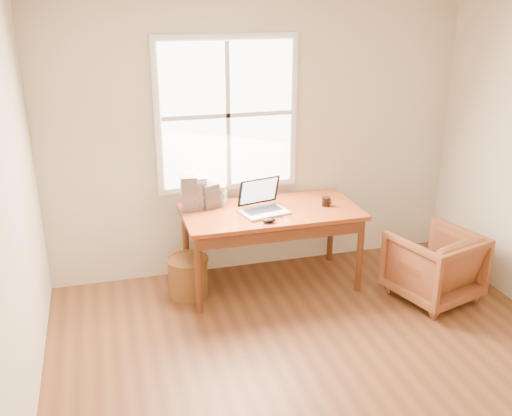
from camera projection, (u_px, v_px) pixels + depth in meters
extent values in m
cube|color=brown|center=(349.00, 408.00, 3.80)|extent=(4.00, 4.50, 0.02)
cube|color=beige|center=(258.00, 138.00, 5.37)|extent=(4.00, 0.02, 2.60)
cube|color=silver|center=(227.00, 115.00, 5.17)|extent=(1.32, 0.05, 1.42)
cube|color=white|center=(228.00, 115.00, 5.14)|extent=(1.20, 0.02, 1.30)
cube|color=silver|center=(228.00, 116.00, 5.14)|extent=(0.04, 0.02, 1.30)
cube|color=silver|center=(228.00, 116.00, 5.14)|extent=(1.20, 0.02, 0.04)
cube|color=brown|center=(271.00, 212.00, 5.16)|extent=(1.60, 0.80, 0.04)
imported|color=brown|center=(434.00, 265.00, 5.07)|extent=(0.84, 0.85, 0.63)
cylinder|color=brown|center=(188.00, 277.00, 5.16)|extent=(0.38, 0.38, 0.35)
ellipsoid|color=black|center=(269.00, 220.00, 4.85)|extent=(0.12, 0.07, 0.04)
cylinder|color=black|center=(326.00, 202.00, 5.22)|extent=(0.09, 0.09, 0.08)
cube|color=silver|center=(199.00, 193.00, 5.15)|extent=(0.15, 0.14, 0.29)
cube|color=#222327|center=(209.00, 196.00, 5.16)|extent=(0.18, 0.17, 0.23)
cube|color=#9697A2|center=(190.00, 193.00, 5.09)|extent=(0.15, 0.14, 0.32)
cube|color=silver|center=(217.00, 195.00, 5.24)|extent=(0.19, 0.18, 0.19)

